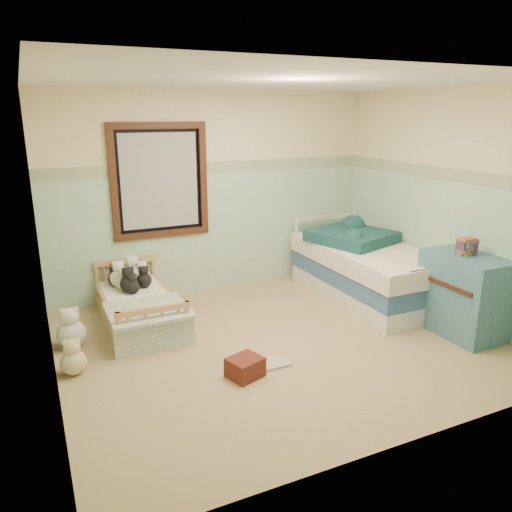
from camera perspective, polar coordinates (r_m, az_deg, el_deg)
name	(u,v)px	position (r m, az deg, el deg)	size (l,w,h in m)	color
floor	(279,342)	(5.11, 2.69, -9.87)	(4.20, 3.60, 0.02)	#9D7F5C
ceiling	(283,79)	(4.60, 3.13, 19.61)	(4.20, 3.60, 0.02)	silver
wall_back	(215,193)	(6.32, -4.77, 7.18)	(4.20, 0.04, 2.50)	beige
wall_front	(414,275)	(3.27, 17.73, -2.15)	(4.20, 0.04, 2.50)	beige
wall_left	(40,245)	(4.18, -23.55, 1.19)	(0.04, 3.60, 2.50)	beige
wall_right	(448,204)	(5.95, 21.18, 5.59)	(0.04, 3.60, 2.50)	beige
wainscot_mint	(216,232)	(6.40, -4.62, 2.74)	(4.20, 0.01, 1.50)	#A7C9B2
border_strip	(215,168)	(6.26, -4.79, 10.10)	(4.20, 0.01, 0.15)	#517050
window_frame	(160,181)	(6.05, -10.98, 8.46)	(1.16, 0.06, 1.36)	#32180B
window_blinds	(160,181)	(6.06, -11.01, 8.47)	(0.92, 0.01, 1.12)	#B4B4B2
toddler_bed_frame	(140,315)	(5.62, -13.22, -6.64)	(0.73, 1.46, 0.19)	#A97350
toddler_mattress	(139,302)	(5.57, -13.33, -5.18)	(0.67, 1.40, 0.12)	white
patchwork_quilt	(148,310)	(5.12, -12.31, -6.11)	(0.79, 0.73, 0.03)	#6890B5
plush_bed_brown	(116,277)	(5.96, -15.83, -2.38)	(0.18, 0.18, 0.18)	brown
plush_bed_white	(133,274)	(5.98, -13.96, -1.97)	(0.22, 0.22, 0.22)	silver
plush_bed_tan	(124,283)	(5.76, -14.98, -2.98)	(0.18, 0.18, 0.18)	#D4B789
plush_bed_dark	(144,280)	(5.80, -12.74, -2.72)	(0.17, 0.17, 0.17)	black
plush_floor_cream	(71,334)	(5.25, -20.46, -8.40)	(0.28, 0.28, 0.28)	beige
plush_floor_tan	(74,362)	(4.75, -20.24, -11.40)	(0.23, 0.23, 0.23)	#D4B789
twin_bed_frame	(366,290)	(6.34, 12.57, -3.79)	(1.00, 1.99, 0.22)	silver
twin_boxspring	(367,273)	(6.27, 12.69, -1.90)	(1.00, 1.99, 0.22)	navy
twin_mattress	(369,256)	(6.20, 12.81, 0.04)	(1.04, 2.03, 0.22)	silver
teal_blanket	(351,236)	(6.36, 10.92, 2.22)	(0.85, 0.90, 0.14)	#123B38
dresser	(464,295)	(5.57, 22.76, -4.13)	(0.53, 0.84, 0.84)	#2F5A70
book_stack	(467,247)	(5.45, 23.06, 0.98)	(0.17, 0.13, 0.17)	#442321
red_pillow	(245,367)	(4.45, -1.27, -12.68)	(0.28, 0.25, 0.18)	#9D3726
floor_book	(273,363)	(4.67, 2.01, -12.20)	(0.28, 0.22, 0.03)	#F7A149
extra_plush_0	(119,278)	(5.88, -15.45, -2.46)	(0.21, 0.21, 0.21)	silver
extra_plush_1	(129,284)	(5.67, -14.40, -3.13)	(0.20, 0.20, 0.20)	black
extra_plush_2	(132,287)	(5.64, -14.02, -3.47)	(0.15, 0.15, 0.15)	black
extra_plush_3	(115,279)	(5.93, -15.92, -2.60)	(0.16, 0.16, 0.16)	black
extra_plush_4	(142,276)	(5.94, -12.94, -2.22)	(0.18, 0.18, 0.18)	silver
extra_plush_5	(137,276)	(6.00, -13.47, -2.22)	(0.16, 0.16, 0.16)	beige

